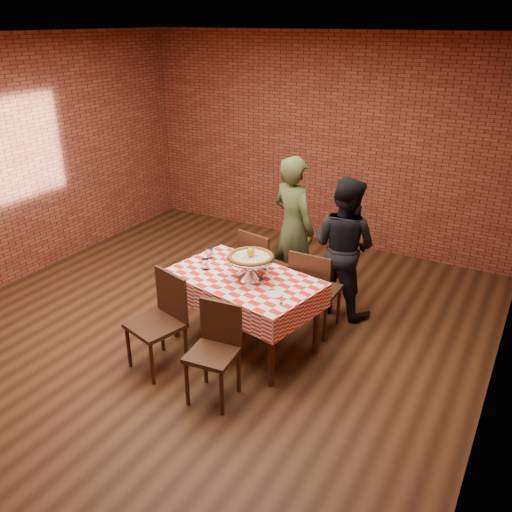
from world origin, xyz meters
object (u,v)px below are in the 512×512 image
Objects in this scene: water_glass_right at (210,253)px; chair_far_right at (316,289)px; pizza at (251,257)px; chair_near_left at (155,324)px; diner_black at (344,247)px; condiment_caddy at (265,262)px; table at (244,312)px; chair_near_right at (212,356)px; pizza_stand at (251,268)px; diner_olive at (293,227)px; chair_far_left at (265,267)px; water_glass_left at (205,264)px.

water_glass_right is 0.12× the size of chair_far_right.
pizza is 0.47× the size of chair_near_left.
diner_black reaches higher than water_glass_right.
condiment_caddy is at bearing 74.30° from chair_near_left.
pizza reaches higher than table.
chair_near_right is 0.93× the size of chair_far_right.
pizza is at bearing 92.45° from chair_near_right.
pizza_stand is (0.07, 0.03, 0.49)m from table.
condiment_caddy is at bearing 121.92° from diner_olive.
chair_near_right is (0.71, -0.12, -0.03)m from chair_near_left.
chair_far_left is 0.59× the size of diner_black.
pizza_stand reaches higher than chair_near_left.
condiment_caddy is at bearing 30.59° from water_glass_left.
diner_olive is 0.68m from diner_black.
chair_near_left is at bearing -124.99° from table.
chair_far_left reaches higher than chair_near_right.
condiment_caddy reaches higher than table.
pizza is 3.92× the size of water_glass_right.
table is 12.88× the size of water_glass_right.
table is at bearing 73.88° from diner_black.
chair_far_left is at bearing 105.56° from table.
diner_olive is at bearing 93.74° from table.
chair_near_right is at bearing -81.34° from pizza.
diner_black is at bearing 49.61° from water_glass_left.
chair_far_right is (0.29, 1.49, 0.03)m from chair_near_right.
diner_olive reaches higher than water_glass_right.
pizza is at bearing -17.55° from water_glass_right.
table is 12.88× the size of water_glass_left.
water_glass_left and water_glass_right have the same top height.
chair_far_right reaches higher than water_glass_left.
chair_far_right reaches higher than chair_near_right.
chair_far_left is at bearing -18.53° from chair_far_right.
pizza_stand is 1.22m from diner_black.
pizza_stand reaches higher than condiment_caddy.
water_glass_left is at bearing -145.61° from condiment_caddy.
diner_olive is (0.43, 1.98, 0.37)m from chair_near_left.
water_glass_left is 0.99m from chair_far_left.
condiment_caddy is 0.09× the size of diner_olive.
pizza_stand is 0.11m from pizza.
pizza_stand is 0.99m from chair_near_right.
pizza is 1.03m from chair_far_left.
chair_far_left is (-0.24, 0.87, 0.08)m from table.
table is at bearing -105.13° from condiment_caddy.
water_glass_left is 0.13× the size of chair_near_right.
water_glass_right is 0.07× the size of diner_olive.
pizza is at bearing 68.21° from chair_near_left.
diner_black reaches higher than table.
pizza is 0.50× the size of chair_near_right.
diner_olive is (-0.17, 0.99, 0.00)m from condiment_caddy.
chair_near_left is (-0.60, -0.99, -0.37)m from condiment_caddy.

